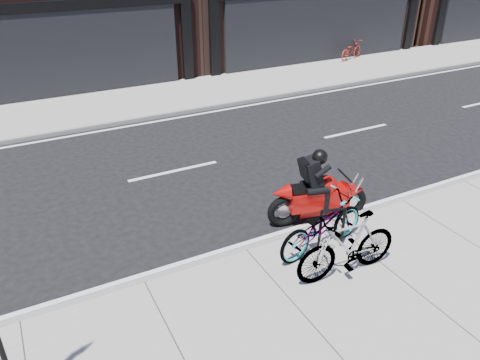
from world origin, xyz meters
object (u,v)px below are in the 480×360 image
bike_rack (332,225)px  bicycle_front (322,225)px  bicycle_far (351,50)px  motorcycle (323,192)px  bicycle_rear (347,246)px

bike_rack → bicycle_front: bearing=169.3°
bike_rack → bicycle_far: size_ratio=0.53×
bicycle_front → motorcycle: bearing=-46.4°
bicycle_rear → motorcycle: (0.80, 1.77, -0.05)m
bicycle_front → bicycle_far: (10.19, 11.60, -0.11)m
motorcycle → bicycle_front: bearing=-114.9°
bicycle_rear → bicycle_far: bearing=143.7°
bicycle_front → bicycle_rear: bearing=167.5°
bicycle_front → bicycle_rear: bicycle_rear is taller
bike_rack → bicycle_front: (-0.21, 0.04, 0.03)m
bicycle_front → bicycle_rear: 0.80m
bike_rack → bicycle_front: size_ratio=0.42×
bike_rack → bicycle_rear: size_ratio=0.43×
bike_rack → bicycle_far: same height
bicycle_rear → motorcycle: size_ratio=0.89×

